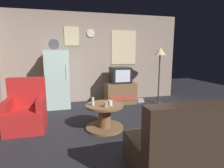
% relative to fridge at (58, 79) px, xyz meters
% --- Properties ---
extents(ground_plane, '(12.00, 12.00, 0.00)m').
position_rel_fridge_xyz_m(ground_plane, '(1.03, -1.98, -0.75)').
color(ground_plane, '#232328').
extents(wall_with_art, '(5.20, 0.12, 2.55)m').
position_rel_fridge_xyz_m(wall_with_art, '(1.04, 0.47, 0.53)').
color(wall_with_art, gray).
rests_on(wall_with_art, ground_plane).
extents(fridge, '(0.60, 0.62, 1.77)m').
position_rel_fridge_xyz_m(fridge, '(0.00, 0.00, 0.00)').
color(fridge, silver).
rests_on(fridge, ground_plane).
extents(tv_stand, '(0.84, 0.53, 0.59)m').
position_rel_fridge_xyz_m(tv_stand, '(1.71, -0.04, -0.46)').
color(tv_stand, brown).
rests_on(tv_stand, ground_plane).
extents(crt_tv, '(0.54, 0.51, 0.44)m').
position_rel_fridge_xyz_m(crt_tv, '(1.70, -0.04, 0.06)').
color(crt_tv, black).
rests_on(crt_tv, tv_stand).
extents(standing_lamp, '(0.32, 0.32, 1.59)m').
position_rel_fridge_xyz_m(standing_lamp, '(2.77, -0.31, 0.60)').
color(standing_lamp, '#332D28').
rests_on(standing_lamp, ground_plane).
extents(coffee_table, '(0.72, 0.72, 0.47)m').
position_rel_fridge_xyz_m(coffee_table, '(0.88, -1.70, -0.52)').
color(coffee_table, brown).
rests_on(coffee_table, ground_plane).
extents(wine_glass, '(0.05, 0.05, 0.15)m').
position_rel_fridge_xyz_m(wine_glass, '(0.66, -1.70, -0.20)').
color(wine_glass, silver).
rests_on(wine_glass, coffee_table).
extents(mug_ceramic_white, '(0.08, 0.08, 0.09)m').
position_rel_fridge_xyz_m(mug_ceramic_white, '(0.98, -1.78, -0.23)').
color(mug_ceramic_white, silver).
rests_on(mug_ceramic_white, coffee_table).
extents(mug_ceramic_tan, '(0.08, 0.08, 0.09)m').
position_rel_fridge_xyz_m(mug_ceramic_tan, '(0.87, -1.86, -0.23)').
color(mug_ceramic_tan, tan).
rests_on(mug_ceramic_tan, coffee_table).
extents(remote_control, '(0.15, 0.11, 0.02)m').
position_rel_fridge_xyz_m(remote_control, '(0.97, -1.63, -0.27)').
color(remote_control, black).
rests_on(remote_control, coffee_table).
extents(armchair, '(0.68, 0.68, 0.96)m').
position_rel_fridge_xyz_m(armchair, '(-0.55, -1.34, -0.42)').
color(armchair, red).
rests_on(armchair, ground_plane).
extents(couch, '(1.70, 0.80, 0.92)m').
position_rel_fridge_xyz_m(couch, '(1.77, -3.18, -0.44)').
color(couch, '#38281E').
rests_on(couch, ground_plane).
extents(book_stack, '(0.21, 0.18, 0.12)m').
position_rel_fridge_xyz_m(book_stack, '(2.26, -0.17, -0.70)').
color(book_stack, '#459337').
rests_on(book_stack, ground_plane).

